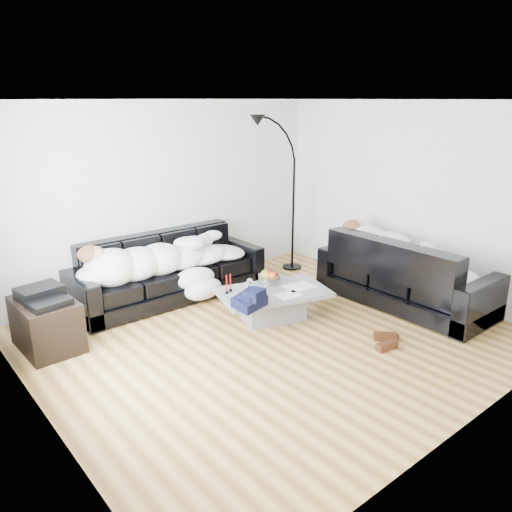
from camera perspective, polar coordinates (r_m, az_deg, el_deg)
ground at (r=5.80m, az=1.91°, el=-9.21°), size 5.00×5.00×0.00m
wall_back at (r=7.15m, az=-10.05°, el=6.68°), size 5.00×0.02×2.60m
wall_left at (r=4.20m, az=-24.49°, el=-2.22°), size 0.02×4.50×2.60m
wall_right at (r=7.21m, az=17.20°, el=6.27°), size 0.02×4.50×2.60m
ceiling at (r=5.19m, az=2.21°, el=17.42°), size 5.00×5.00×0.00m
sofa_back at (r=6.85m, az=-9.89°, el=-1.31°), size 2.63×0.91×0.86m
sofa_right at (r=6.82m, az=16.71°, el=-1.63°), size 0.97×2.27×0.92m
sleeper_back at (r=6.74m, az=-9.77°, el=0.29°), size 2.23×0.77×0.45m
sleeper_right at (r=6.76m, az=16.85°, el=-0.04°), size 0.82×1.94×0.47m
teal_cushion at (r=7.09m, az=11.96°, el=1.66°), size 0.42×0.38×0.20m
coffee_table at (r=6.16m, az=1.97°, el=-5.60°), size 1.48×1.12×0.38m
fruit_bowl at (r=6.30m, az=1.54°, el=-2.33°), size 0.33×0.33×0.18m
wine_glass_a at (r=5.97m, az=-0.72°, el=-3.42°), size 0.10×0.10×0.18m
wine_glass_b at (r=5.89m, az=-0.96°, el=-3.76°), size 0.09×0.09×0.18m
wine_glass_c at (r=5.95m, az=1.10°, el=-3.53°), size 0.10×0.10×0.18m
candle_left at (r=5.96m, az=-3.37°, el=-3.27°), size 0.05×0.05×0.22m
candle_right at (r=6.03m, az=-2.94°, el=-3.08°), size 0.05×0.05×0.21m
newspaper_a at (r=6.21m, az=4.93°, el=-3.49°), size 0.40×0.33×0.01m
newspaper_b at (r=5.94m, az=3.75°, el=-4.47°), size 0.32×0.24×0.01m
navy_jacket at (r=5.53m, az=-0.48°, el=-4.29°), size 0.40×0.36×0.18m
shoes at (r=5.78m, az=14.61°, el=-9.38°), size 0.50×0.43×0.10m
av_cabinet at (r=5.90m, az=-22.81°, el=-7.21°), size 0.58×0.82×0.55m
stereo at (r=5.77m, az=-23.21°, el=-4.11°), size 0.48×0.40×0.13m
floor_lamp at (r=7.83m, az=4.30°, el=6.02°), size 0.83×0.60×2.12m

